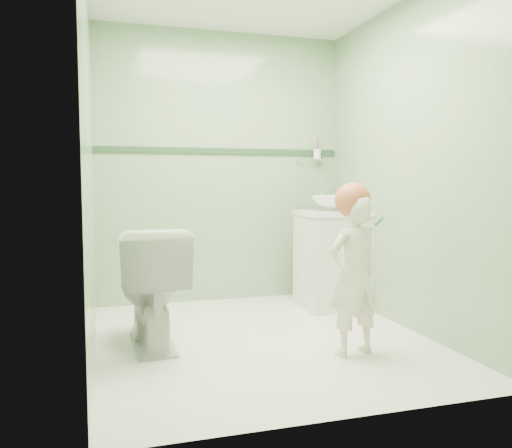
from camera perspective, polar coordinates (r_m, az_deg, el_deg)
name	(u,v)px	position (r m, az deg, el deg)	size (l,w,h in m)	color
ground	(262,339)	(3.62, 0.69, -12.59)	(2.50, 2.50, 0.00)	white
room_shell	(262,163)	(3.46, 0.71, 6.76)	(2.50, 2.54, 2.40)	#7DAD7B
trim_stripe	(221,151)	(4.66, -3.84, 8.06)	(2.20, 0.02, 0.05)	#27452B
vanity	(332,261)	(4.47, 8.38, -4.06)	(0.52, 0.50, 0.80)	silver
counter	(332,213)	(4.42, 8.45, 1.20)	(0.54, 0.52, 0.04)	white
basin	(333,203)	(4.42, 8.46, 2.29)	(0.37, 0.37, 0.13)	white
faucet	(324,193)	(4.58, 7.50, 3.38)	(0.03, 0.13, 0.18)	silver
cup_holder	(316,154)	(4.88, 6.69, 7.68)	(0.26, 0.07, 0.21)	silver
toilet	(150,286)	(3.47, -11.58, -6.74)	(0.44, 0.77, 0.79)	white
toddler	(354,275)	(3.26, 10.73, -5.61)	(0.36, 0.24, 1.00)	white
hair_cap	(353,200)	(3.23, 10.66, 2.58)	(0.22, 0.22, 0.22)	#C35E3D
teal_toothbrush	(378,221)	(3.17, 13.28, 0.31)	(0.11, 0.14, 0.08)	#13897B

